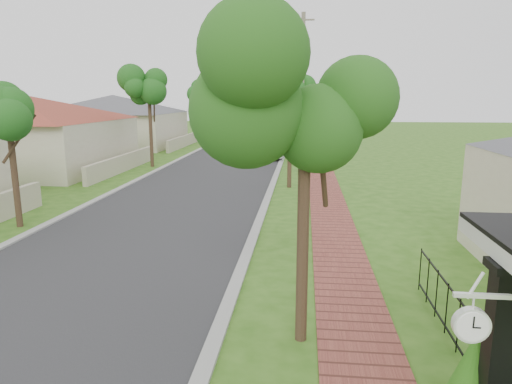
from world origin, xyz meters
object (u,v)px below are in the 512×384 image
at_px(near_tree, 306,107).
at_px(utility_pole, 302,95).
at_px(parked_car_red, 281,144).
at_px(parked_car_white, 271,149).
at_px(station_clock, 472,322).
at_px(porch_post, 496,372).

distance_m(near_tree, utility_pole, 18.50).
xyz_separation_m(parked_car_red, near_tree, (1.80, -28.37, 3.45)).
bearing_deg(parked_car_white, near_tree, -90.96).
distance_m(parked_car_red, utility_pole, 10.68).
bearing_deg(near_tree, parked_car_white, 95.35).
relative_size(parked_car_white, near_tree, 0.81).
bearing_deg(station_clock, utility_pole, 95.45).
xyz_separation_m(near_tree, station_clock, (1.86, -2.90, -2.25)).
distance_m(porch_post, parked_car_white, 28.37).
distance_m(parked_car_red, station_clock, 31.51).
height_order(parked_car_red, station_clock, station_clock).
relative_size(near_tree, station_clock, 7.87).
relative_size(parked_car_red, parked_car_white, 1.04).
xyz_separation_m(porch_post, near_tree, (-2.35, 2.50, 3.08)).
xyz_separation_m(porch_post, station_clock, (-0.49, -0.40, 0.83)).
bearing_deg(utility_pole, parked_car_red, 99.30).
distance_m(parked_car_white, utility_pole, 8.24).
height_order(parked_car_white, near_tree, near_tree).
distance_m(parked_car_red, parked_car_white, 2.96).
bearing_deg(station_clock, parked_car_red, 96.67).
bearing_deg(near_tree, porch_post, -46.77).
xyz_separation_m(parked_car_white, station_clock, (4.24, -28.37, 1.25)).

